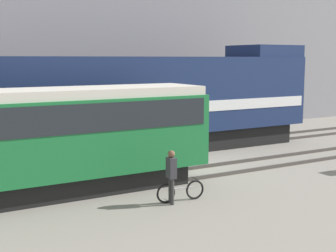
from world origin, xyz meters
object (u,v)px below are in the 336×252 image
object	(u,v)px
freight_locomotive	(148,103)
person	(171,172)
bicycle	(181,191)
streetcar	(35,137)

from	to	relation	value
freight_locomotive	person	distance (m)	8.03
freight_locomotive	bicycle	size ratio (longest dim) A/B	10.65
streetcar	person	size ratio (longest dim) A/B	6.89
streetcar	bicycle	bearing A→B (deg)	-34.48
freight_locomotive	streetcar	world-z (taller)	freight_locomotive
bicycle	person	bearing A→B (deg)	-164.81
freight_locomotive	bicycle	world-z (taller)	freight_locomotive
freight_locomotive	streetcar	distance (m)	7.89
freight_locomotive	bicycle	bearing A→B (deg)	-109.89
bicycle	person	world-z (taller)	person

